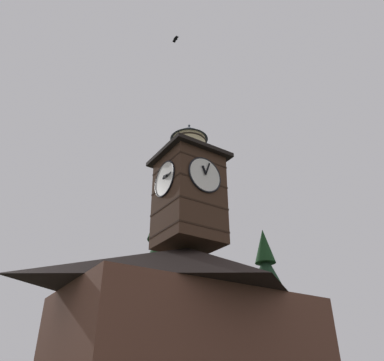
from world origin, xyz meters
name	(u,v)px	position (x,y,z in m)	size (l,w,h in m)	color
building_main	(187,324)	(-0.62, -0.06, 4.17)	(12.86, 8.68, 8.11)	brown
clock_tower	(189,189)	(-0.57, 0.08, 11.70)	(3.93, 3.93, 8.28)	#422B1E
pine_tree_behind	(166,285)	(-1.91, -4.65, 7.16)	(5.68, 5.68, 16.48)	#473323
pine_tree_aside	(271,322)	(-10.36, -4.08, 5.43)	(4.98, 4.98, 12.53)	#473323
moon	(104,320)	(-11.85, -41.32, 10.18)	(1.47, 1.47, 1.47)	silver
flying_bird_high	(176,39)	(2.91, 4.06, 18.30)	(0.23, 0.48, 0.12)	black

